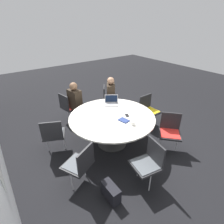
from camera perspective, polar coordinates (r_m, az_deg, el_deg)
ground_plane at (r=4.22m, az=0.00°, el=-10.06°), size 16.00×16.00×0.00m
conference_table at (r=3.86m, az=0.00°, el=-2.92°), size 1.87×1.87×0.74m
chair_0 at (r=5.31m, az=-1.17°, el=4.84°), size 0.60×0.60×0.84m
chair_1 at (r=4.95m, az=-14.05°, el=2.10°), size 0.51×0.50×0.84m
chair_2 at (r=3.87m, az=-18.62°, el=-6.57°), size 0.57×0.58×0.84m
chair_3 at (r=3.07m, az=-10.35°, el=-16.02°), size 0.57×0.58×0.84m
chair_4 at (r=3.12m, az=11.84°, el=-15.38°), size 0.51×0.49×0.84m
chair_5 at (r=3.98m, az=18.43°, el=-5.49°), size 0.61×0.61×0.84m
chair_6 at (r=4.73m, az=11.78°, el=1.12°), size 0.43×0.45×0.84m
person_0 at (r=5.01m, az=-0.22°, el=5.81°), size 0.42×0.39×1.19m
person_1 at (r=4.72m, az=-11.85°, el=3.72°), size 0.40×0.31×1.19m
laptop at (r=4.31m, az=-0.21°, el=3.29°), size 0.40×0.42×0.21m
spiral_notebook at (r=3.64m, az=3.89°, el=-2.70°), size 0.24×0.19×0.02m
coffee_cup at (r=3.51m, az=6.76°, el=-3.57°), size 0.09×0.09×0.08m
cell_phone at (r=3.83m, az=4.92°, el=-1.09°), size 0.16×0.12×0.01m
handbag at (r=3.11m, az=-0.40°, el=-24.63°), size 0.36×0.16×0.28m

